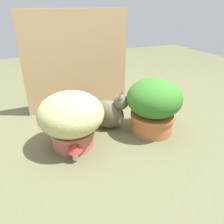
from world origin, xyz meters
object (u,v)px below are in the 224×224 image
object	(u,v)px
grass_planter	(71,118)
leafy_planter	(154,105)
mushroom_ornament_red	(75,149)
cat	(109,113)

from	to	relation	value
grass_planter	leafy_planter	world-z (taller)	leafy_planter
leafy_planter	mushroom_ornament_red	distance (m)	0.65
grass_planter	mushroom_ornament_red	size ratio (longest dim) A/B	3.71
leafy_planter	cat	bearing A→B (deg)	145.76
mushroom_ornament_red	grass_planter	bearing A→B (deg)	79.15
leafy_planter	cat	distance (m)	0.34
leafy_planter	mushroom_ornament_red	world-z (taller)	leafy_planter
leafy_planter	grass_planter	bearing A→B (deg)	174.36
leafy_planter	mushroom_ornament_red	bearing A→B (deg)	-170.56
grass_planter	cat	distance (m)	0.36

